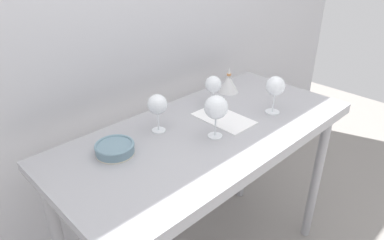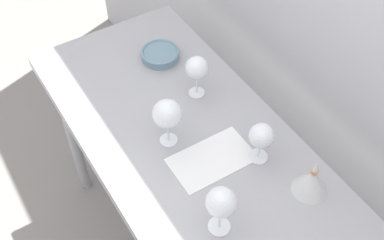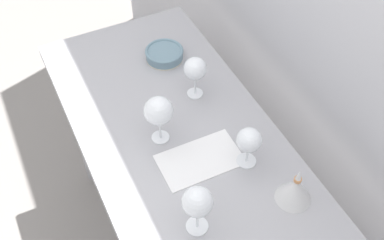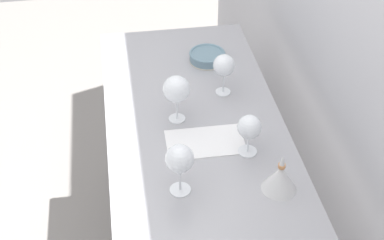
% 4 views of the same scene
% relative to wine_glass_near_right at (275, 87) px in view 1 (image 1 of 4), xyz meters
% --- Properties ---
extents(back_wall, '(3.80, 0.04, 2.60)m').
position_rel_wine_glass_near_right_xyz_m(back_wall, '(-0.34, 0.60, 0.27)').
color(back_wall, '#BABABF').
rests_on(back_wall, ground_plane).
extents(steel_counter, '(1.40, 0.65, 0.90)m').
position_rel_wine_glass_near_right_xyz_m(steel_counter, '(-0.34, 0.10, -0.24)').
color(steel_counter, '#9D9DA2').
rests_on(steel_counter, ground_plane).
extents(wine_glass_near_right, '(0.09, 0.09, 0.18)m').
position_rel_wine_glass_near_right_xyz_m(wine_glass_near_right, '(0.00, 0.00, 0.00)').
color(wine_glass_near_right, white).
rests_on(wine_glass_near_right, steel_counter).
extents(wine_glass_near_center, '(0.10, 0.10, 0.19)m').
position_rel_wine_glass_near_right_xyz_m(wine_glass_near_center, '(-0.36, 0.04, 0.00)').
color(wine_glass_near_center, white).
rests_on(wine_glass_near_center, steel_counter).
extents(wine_glass_far_left, '(0.09, 0.09, 0.17)m').
position_rel_wine_glass_near_right_xyz_m(wine_glass_far_left, '(-0.50, 0.24, -0.01)').
color(wine_glass_far_left, white).
rests_on(wine_glass_far_left, steel_counter).
extents(wine_glass_far_right, '(0.08, 0.08, 0.15)m').
position_rel_wine_glass_near_right_xyz_m(wine_glass_far_right, '(-0.15, 0.25, -0.03)').
color(wine_glass_far_right, white).
rests_on(wine_glass_far_right, steel_counter).
extents(tasting_sheet_upper, '(0.17, 0.28, 0.00)m').
position_rel_wine_glass_near_right_xyz_m(tasting_sheet_upper, '(-0.22, 0.12, -0.13)').
color(tasting_sheet_upper, white).
rests_on(tasting_sheet_upper, steel_counter).
extents(tasting_bowl, '(0.15, 0.15, 0.04)m').
position_rel_wine_glass_near_right_xyz_m(tasting_bowl, '(-0.74, 0.22, -0.11)').
color(tasting_bowl, beige).
rests_on(tasting_bowl, steel_counter).
extents(decanter_funnel, '(0.11, 0.11, 0.14)m').
position_rel_wine_glass_near_right_xyz_m(decanter_funnel, '(0.04, 0.31, -0.08)').
color(decanter_funnel, silver).
rests_on(decanter_funnel, steel_counter).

